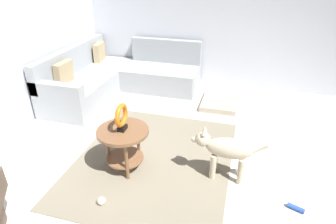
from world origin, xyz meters
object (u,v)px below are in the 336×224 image
(sectional_couch, at_px, (117,78))
(dog_toy_ball, at_px, (101,201))
(dog, at_px, (225,150))
(torus_sculpture, at_px, (121,117))
(side_table, at_px, (123,139))
(dog_bed_mat, at_px, (220,102))
(dog_toy_rope, at_px, (296,208))

(sectional_couch, bearing_deg, dog_toy_ball, -159.15)
(dog, height_order, dog_toy_ball, dog)
(torus_sculpture, bearing_deg, dog, -82.22)
(side_table, relative_size, dog_toy_ball, 6.87)
(dog, bearing_deg, dog_bed_mat, 6.64)
(side_table, bearing_deg, dog_toy_ball, 179.37)
(dog_toy_ball, bearing_deg, dog_bed_mat, -18.76)
(dog_bed_mat, relative_size, dog, 0.94)
(torus_sculpture, distance_m, dog_bed_mat, 2.35)
(sectional_couch, relative_size, torus_sculpture, 6.90)
(sectional_couch, distance_m, side_table, 2.32)
(side_table, relative_size, torus_sculpture, 1.84)
(sectional_couch, xyz_separation_m, dog_toy_ball, (-2.70, -1.03, -0.25))
(dog_bed_mat, bearing_deg, dog, -172.58)
(sectional_couch, height_order, dog, sectional_couch)
(dog_bed_mat, distance_m, dog, 1.95)
(torus_sculpture, relative_size, dog, 0.38)
(dog_bed_mat, bearing_deg, side_table, 156.31)
(sectional_couch, bearing_deg, dog_toy_rope, -127.04)
(side_table, relative_size, dog_bed_mat, 0.75)
(torus_sculpture, height_order, dog_toy_rope, torus_sculpture)
(dog_bed_mat, distance_m, dog_toy_rope, 2.46)
(dog_toy_rope, bearing_deg, dog_bed_mat, 24.64)
(side_table, xyz_separation_m, dog_toy_ball, (-0.62, 0.01, -0.37))
(side_table, distance_m, dog_bed_mat, 2.29)
(sectional_couch, relative_size, side_table, 3.75)
(torus_sculpture, bearing_deg, dog_bed_mat, -23.69)
(sectional_couch, height_order, dog_bed_mat, sectional_couch)
(torus_sculpture, distance_m, dog_toy_ball, 0.91)
(dog_bed_mat, height_order, dog_toy_rope, dog_bed_mat)
(sectional_couch, distance_m, dog, 2.91)
(torus_sculpture, distance_m, dog, 1.21)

